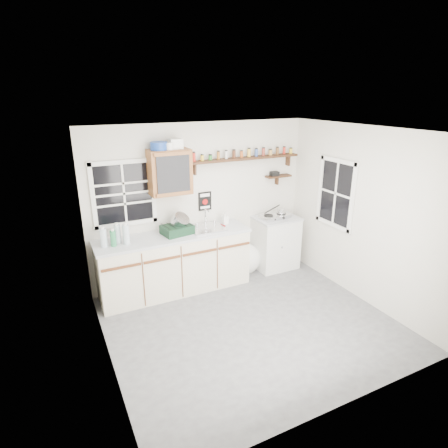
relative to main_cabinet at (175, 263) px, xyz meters
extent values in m
cube|color=#4A4A4D|center=(0.58, -1.30, -0.47)|extent=(3.60, 3.20, 0.02)
cube|color=white|center=(0.58, -1.30, 2.05)|extent=(3.60, 3.20, 0.02)
cube|color=beige|center=(-1.23, -1.30, 0.79)|extent=(0.02, 3.20, 2.50)
cube|color=beige|center=(2.40, -1.30, 0.79)|extent=(0.02, 3.20, 2.50)
cube|color=beige|center=(0.58, 0.31, 0.79)|extent=(3.60, 0.02, 2.50)
cube|color=beige|center=(0.58, -2.91, 0.79)|extent=(3.60, 0.02, 2.50)
cube|color=beige|center=(0.00, 0.00, -0.02)|extent=(2.27, 0.60, 0.88)
cube|color=#A1A4A9|center=(0.00, 0.00, 0.44)|extent=(2.31, 0.62, 0.04)
cube|color=#582E17|center=(-0.85, -0.31, 0.24)|extent=(0.53, 0.02, 0.03)
cube|color=#582E17|center=(-0.28, -0.31, 0.24)|extent=(0.53, 0.02, 0.03)
cube|color=#582E17|center=(0.28, -0.31, 0.24)|extent=(0.53, 0.02, 0.03)
cube|color=#582E17|center=(0.85, -0.31, 0.24)|extent=(0.53, 0.02, 0.03)
cube|color=silver|center=(1.83, 0.03, -0.02)|extent=(0.70, 0.55, 0.88)
cube|color=#A1A4A9|center=(1.83, 0.03, 0.43)|extent=(0.73, 0.57, 0.03)
cube|color=silver|center=(0.53, 0.00, 0.46)|extent=(0.52, 0.44, 0.03)
cylinder|color=silver|center=(0.58, 0.16, 0.60)|extent=(0.02, 0.02, 0.28)
cylinder|color=silver|center=(0.58, 0.10, 0.73)|extent=(0.02, 0.14, 0.02)
cube|color=brown|center=(0.03, 0.15, 1.36)|extent=(0.60, 0.30, 0.65)
cube|color=black|center=(0.03, -0.01, 1.36)|extent=(0.48, 0.02, 0.52)
cylinder|color=#163A95|center=(-0.11, 0.15, 1.74)|extent=(0.24, 0.24, 0.11)
cube|color=silver|center=(0.14, 0.15, 1.76)|extent=(0.18, 0.15, 0.14)
cylinder|color=silver|center=(0.03, 0.10, 1.74)|extent=(0.12, 0.12, 0.10)
cube|color=black|center=(1.31, 0.21, 1.46)|extent=(1.91, 0.18, 0.04)
cube|color=black|center=(0.45, 0.25, 1.36)|extent=(0.03, 0.10, 0.18)
cube|color=black|center=(2.17, 0.25, 1.36)|extent=(0.03, 0.10, 0.18)
cylinder|color=red|center=(0.43, 0.21, 1.54)|extent=(0.05, 0.05, 0.13)
cylinder|color=black|center=(0.43, 0.21, 1.61)|extent=(0.05, 0.05, 0.02)
cylinder|color=gold|center=(0.57, 0.21, 1.52)|extent=(0.05, 0.05, 0.08)
cylinder|color=black|center=(0.57, 0.21, 1.57)|extent=(0.05, 0.05, 0.02)
cylinder|color=#267226|center=(0.70, 0.21, 1.51)|extent=(0.06, 0.06, 0.07)
cylinder|color=black|center=(0.70, 0.21, 1.56)|extent=(0.05, 0.05, 0.02)
cylinder|color=#99591E|center=(0.84, 0.21, 1.54)|extent=(0.05, 0.05, 0.12)
cylinder|color=black|center=(0.84, 0.21, 1.60)|extent=(0.04, 0.04, 0.02)
cylinder|color=silver|center=(0.97, 0.21, 1.54)|extent=(0.05, 0.05, 0.12)
cylinder|color=black|center=(0.97, 0.21, 1.60)|extent=(0.04, 0.04, 0.02)
cylinder|color=#4C2614|center=(1.11, 0.21, 1.54)|extent=(0.05, 0.05, 0.12)
cylinder|color=black|center=(1.11, 0.21, 1.60)|extent=(0.05, 0.05, 0.02)
cylinder|color=#B24C19|center=(1.24, 0.21, 1.53)|extent=(0.05, 0.05, 0.10)
cylinder|color=black|center=(1.24, 0.21, 1.58)|extent=(0.04, 0.04, 0.02)
cylinder|color=gold|center=(1.38, 0.21, 1.54)|extent=(0.05, 0.05, 0.13)
cylinder|color=black|center=(1.38, 0.21, 1.61)|extent=(0.05, 0.05, 0.02)
cylinder|color=#334C8C|center=(1.51, 0.21, 1.53)|extent=(0.05, 0.05, 0.11)
cylinder|color=black|center=(1.51, 0.21, 1.60)|extent=(0.05, 0.05, 0.02)
cylinder|color=maroon|center=(1.65, 0.21, 1.54)|extent=(0.05, 0.05, 0.12)
cylinder|color=black|center=(1.65, 0.21, 1.61)|extent=(0.04, 0.04, 0.02)
cylinder|color=#BF8C3F|center=(1.78, 0.21, 1.52)|extent=(0.06, 0.06, 0.08)
cylinder|color=black|center=(1.78, 0.21, 1.57)|extent=(0.05, 0.05, 0.02)
cylinder|color=brown|center=(1.92, 0.21, 1.53)|extent=(0.05, 0.05, 0.11)
cylinder|color=black|center=(1.92, 0.21, 1.60)|extent=(0.04, 0.04, 0.02)
cylinder|color=red|center=(2.05, 0.21, 1.53)|extent=(0.05, 0.05, 0.11)
cylinder|color=black|center=(2.05, 0.21, 1.60)|extent=(0.04, 0.04, 0.02)
cylinder|color=gold|center=(2.19, 0.21, 1.52)|extent=(0.05, 0.05, 0.08)
cylinder|color=black|center=(2.19, 0.21, 1.57)|extent=(0.05, 0.05, 0.02)
cube|color=black|center=(1.96, 0.22, 1.11)|extent=(0.45, 0.15, 0.03)
cube|color=black|center=(1.96, 0.26, 1.03)|extent=(0.03, 0.08, 0.14)
cube|color=black|center=(1.88, 0.22, 1.16)|extent=(0.14, 0.10, 0.07)
cube|color=black|center=(0.63, 0.29, 0.82)|extent=(0.22, 0.01, 0.30)
cube|color=white|center=(0.63, 0.28, 0.92)|extent=(0.16, 0.00, 0.05)
cylinder|color=#A50C0C|center=(0.63, 0.28, 0.81)|extent=(0.09, 0.01, 0.09)
cube|color=white|center=(0.63, 0.28, 0.72)|extent=(0.16, 0.00, 0.04)
cube|color=black|center=(-0.62, 0.29, 1.09)|extent=(0.85, 0.02, 0.90)
cube|color=silver|center=(-0.62, 0.29, 1.09)|extent=(0.93, 0.03, 0.98)
cube|color=black|center=(2.37, -0.75, 0.99)|extent=(0.02, 0.70, 1.00)
cube|color=silver|center=(2.37, -0.75, 0.99)|extent=(0.03, 0.78, 1.08)
cylinder|color=silver|center=(-1.00, -0.02, 0.59)|extent=(0.09, 0.09, 0.26)
cylinder|color=silver|center=(-1.00, -0.02, 0.74)|extent=(0.05, 0.05, 0.03)
cylinder|color=#2A7E4C|center=(-0.88, -0.06, 0.57)|extent=(0.08, 0.08, 0.22)
cylinder|color=silver|center=(-0.88, -0.06, 0.70)|extent=(0.04, 0.04, 0.03)
cylinder|color=silver|center=(-0.80, 0.04, 0.59)|extent=(0.09, 0.09, 0.26)
cylinder|color=silver|center=(-0.80, 0.04, 0.74)|extent=(0.05, 0.05, 0.03)
cylinder|color=silver|center=(-0.70, -0.05, 0.60)|extent=(0.09, 0.09, 0.28)
cylinder|color=silver|center=(-0.70, -0.05, 0.75)|extent=(0.05, 0.05, 0.03)
cube|color=black|center=(0.06, 0.01, 0.52)|extent=(0.48, 0.39, 0.13)
cylinder|color=silver|center=(0.12, 0.01, 0.65)|extent=(0.34, 0.35, 0.26)
imported|color=white|center=(0.89, 0.10, 0.56)|extent=(0.09, 0.10, 0.20)
cube|color=maroon|center=(0.76, 0.01, 0.47)|extent=(0.17, 0.15, 0.02)
cube|color=silver|center=(1.78, 0.01, 0.48)|extent=(0.53, 0.32, 0.06)
cylinder|color=black|center=(1.66, 0.01, 0.52)|extent=(0.15, 0.15, 0.01)
cylinder|color=black|center=(1.91, 0.01, 0.52)|extent=(0.15, 0.15, 0.01)
cylinder|color=silver|center=(1.91, 0.01, 0.56)|extent=(0.14, 0.14, 0.09)
cylinder|color=black|center=(1.77, 0.08, 0.59)|extent=(0.28, 0.06, 0.14)
ellipsoid|color=white|center=(1.30, 0.10, -0.24)|extent=(0.46, 0.42, 0.48)
cone|color=white|center=(1.32, 0.10, -0.02)|extent=(0.13, 0.13, 0.13)
camera|label=1|loc=(-1.62, -4.97, 2.44)|focal=30.00mm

